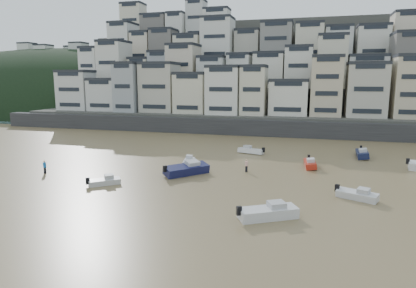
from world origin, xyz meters
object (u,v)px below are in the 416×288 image
(boat_c, at_px, (187,168))
(person_pink, at_px, (246,166))
(boat_f, at_px, (189,161))
(boat_i, at_px, (362,153))
(boat_j, at_px, (104,180))
(boat_h, at_px, (251,150))
(person_blue, at_px, (45,167))
(boat_e, at_px, (310,162))
(boat_a, at_px, (268,210))
(boat_b, at_px, (357,194))

(boat_c, relative_size, person_pink, 3.84)
(boat_f, bearing_deg, boat_i, -74.72)
(boat_j, bearing_deg, boat_h, 19.76)
(boat_c, height_order, person_blue, boat_c)
(boat_e, xyz_separation_m, boat_j, (-23.58, -15.92, -0.13))
(boat_a, bearing_deg, boat_e, 50.04)
(boat_e, relative_size, person_blue, 2.88)
(boat_f, bearing_deg, person_pink, -112.89)
(boat_e, xyz_separation_m, person_blue, (-34.20, -13.19, 0.19))
(boat_e, bearing_deg, boat_a, -14.83)
(boat_f, xyz_separation_m, boat_i, (25.24, 12.48, 0.16))
(boat_e, height_order, boat_h, boat_e)
(boat_b, height_order, boat_c, boat_c)
(boat_f, height_order, person_blue, person_blue)
(boat_j, relative_size, person_blue, 2.32)
(boat_j, xyz_separation_m, person_blue, (-10.62, 2.74, 0.32))
(boat_c, bearing_deg, boat_e, -19.71)
(person_pink, bearing_deg, boat_a, -73.62)
(boat_a, distance_m, boat_h, 29.55)
(boat_a, height_order, person_pink, person_pink)
(boat_a, distance_m, boat_i, 32.77)
(boat_c, xyz_separation_m, boat_h, (5.95, 16.21, -0.26))
(boat_a, distance_m, person_blue, 31.78)
(boat_i, bearing_deg, boat_a, -18.85)
(boat_e, bearing_deg, boat_f, -84.63)
(boat_b, relative_size, person_pink, 2.61)
(boat_c, bearing_deg, boat_j, 172.97)
(boat_h, xyz_separation_m, boat_i, (17.75, 1.77, 0.12))
(boat_e, xyz_separation_m, boat_i, (8.03, 9.17, 0.09))
(person_pink, bearing_deg, boat_e, 31.88)
(boat_a, height_order, boat_i, boat_a)
(boat_f, relative_size, boat_i, 0.80)
(boat_i, xyz_separation_m, person_pink, (-16.35, -14.35, 0.10))
(boat_a, relative_size, person_pink, 3.41)
(boat_e, distance_m, boat_h, 12.21)
(boat_b, height_order, boat_f, boat_b)
(boat_e, height_order, boat_j, boat_e)
(boat_i, distance_m, boat_j, 40.36)
(boat_c, relative_size, boat_f, 1.48)
(boat_a, relative_size, boat_i, 1.05)
(boat_b, relative_size, boat_j, 1.12)
(boat_j, relative_size, person_pink, 2.32)
(boat_a, xyz_separation_m, boat_b, (8.39, 7.94, -0.19))
(boat_a, xyz_separation_m, boat_h, (-6.19, 28.89, -0.16))
(person_blue, bearing_deg, boat_a, -15.14)
(boat_a, relative_size, boat_e, 1.18)
(boat_h, bearing_deg, boat_f, 70.46)
(boat_i, xyz_separation_m, boat_j, (-31.61, -25.10, -0.22))
(boat_f, xyz_separation_m, person_pink, (8.89, -1.87, 0.26))
(boat_c, xyz_separation_m, boat_i, (23.70, 17.98, -0.14))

